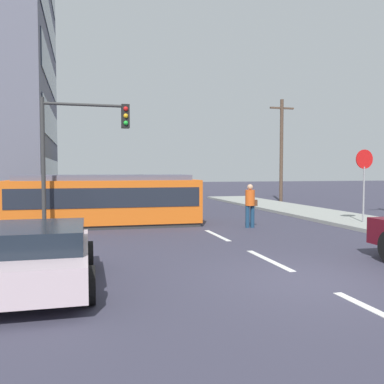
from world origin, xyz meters
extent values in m
plane|color=#383748|center=(0.00, 10.00, 0.00)|extent=(120.00, 120.00, 0.00)
cube|color=silver|center=(0.00, 2.00, 0.01)|extent=(0.16, 2.40, 0.01)
cube|color=silver|center=(0.00, 6.00, 0.01)|extent=(0.16, 2.40, 0.01)
cube|color=silver|center=(0.00, 15.51, 0.01)|extent=(0.16, 2.40, 0.01)
cube|color=silver|center=(0.00, 21.51, 0.01)|extent=(0.16, 2.40, 0.01)
cube|color=#2D3847|center=(-6.23, 20.85, 1.92)|extent=(0.06, 12.37, 1.92)
cube|color=#2D3847|center=(-6.23, 20.85, 5.12)|extent=(0.06, 12.37, 1.92)
cube|color=#2D3847|center=(-6.23, 20.85, 8.32)|extent=(0.06, 12.37, 1.92)
cube|color=#2D3847|center=(-6.23, 20.85, 11.52)|extent=(0.06, 12.37, 1.92)
cube|color=#DC5E18|center=(-3.50, 9.51, 0.98)|extent=(7.42, 2.71, 1.67)
cube|color=#2D2D2D|center=(-3.50, 9.51, 0.07)|extent=(7.27, 2.58, 0.15)
cube|color=#535568|center=(-3.50, 9.51, 1.92)|extent=(6.68, 2.31, 0.20)
cube|color=#1E232D|center=(-3.50, 9.51, 1.18)|extent=(7.13, 2.74, 0.73)
cube|color=gold|center=(-1.69, 17.76, 1.08)|extent=(2.55, 6.00, 1.57)
cube|color=black|center=(-1.72, 14.83, 1.32)|extent=(2.25, 0.14, 0.94)
cube|color=black|center=(-1.69, 17.76, 1.37)|extent=(2.59, 5.10, 0.63)
cylinder|color=black|center=(-1.71, 15.85, 0.45)|extent=(2.56, 0.92, 0.90)
cylinder|color=black|center=(-1.67, 19.68, 0.45)|extent=(2.56, 0.92, 0.90)
cylinder|color=navy|center=(1.72, 7.49, 0.42)|extent=(0.16, 0.16, 0.85)
cylinder|color=navy|center=(1.92, 7.49, 0.42)|extent=(0.16, 0.16, 0.85)
cylinder|color=#DC561A|center=(1.82, 7.49, 1.15)|extent=(0.36, 0.36, 0.60)
sphere|color=tan|center=(1.82, 7.49, 1.56)|extent=(0.22, 0.22, 0.22)
cube|color=#553421|center=(2.04, 7.54, 0.95)|extent=(0.22, 0.19, 0.24)
cube|color=beige|center=(-5.22, 0.91, 0.52)|extent=(1.91, 4.02, 0.55)
cube|color=black|center=(-5.22, 0.76, 0.99)|extent=(1.74, 2.22, 0.40)
cylinder|color=black|center=(-4.27, 2.10, 0.32)|extent=(0.23, 0.64, 0.64)
cylinder|color=black|center=(-4.30, -0.30, 0.32)|extent=(0.23, 0.64, 0.64)
cube|color=black|center=(-5.11, 13.51, 0.52)|extent=(1.81, 4.16, 0.55)
cube|color=black|center=(-5.11, 13.36, 0.99)|extent=(1.65, 2.30, 0.40)
cylinder|color=black|center=(-5.98, 14.76, 0.32)|extent=(0.23, 0.64, 0.64)
cylinder|color=black|center=(-4.22, 14.74, 0.32)|extent=(0.23, 0.64, 0.64)
cylinder|color=black|center=(-6.01, 12.28, 0.32)|extent=(0.23, 0.64, 0.64)
cylinder|color=black|center=(-4.25, 12.26, 0.32)|extent=(0.23, 0.64, 0.64)
cylinder|color=gray|center=(6.43, 6.90, 1.24)|extent=(0.07, 0.07, 2.20)
cylinder|color=red|center=(6.43, 6.90, 2.64)|extent=(0.76, 0.04, 0.76)
cylinder|color=#333333|center=(-5.64, 7.74, 2.33)|extent=(0.14, 0.14, 4.66)
cylinder|color=#333333|center=(-4.25, 7.74, 4.46)|extent=(2.79, 0.10, 0.10)
cube|color=black|center=(-2.85, 7.74, 4.11)|extent=(0.28, 0.24, 0.84)
sphere|color=red|center=(-2.85, 7.61, 4.36)|extent=(0.16, 0.16, 0.16)
sphere|color=gold|center=(-2.85, 7.61, 4.11)|extent=(0.16, 0.16, 0.16)
sphere|color=green|center=(-2.85, 7.61, 3.86)|extent=(0.16, 0.16, 0.16)
cylinder|color=brown|center=(9.20, 19.35, 3.58)|extent=(0.24, 0.24, 7.15)
cube|color=brown|center=(9.20, 19.35, 6.55)|extent=(1.80, 0.12, 0.12)
camera|label=1|loc=(-4.38, -7.15, 2.18)|focal=38.68mm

